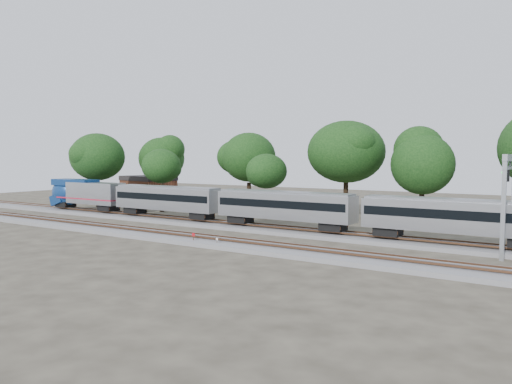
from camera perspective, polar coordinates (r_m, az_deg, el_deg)
ground at (r=55.53m, az=-6.55°, el=-4.77°), size 160.00×160.00×0.00m
track_far at (r=60.16m, az=-2.87°, el=-3.87°), size 160.00×5.00×0.73m
track_near at (r=52.54m, az=-9.37°, el=-5.07°), size 160.00×5.00×0.73m
train at (r=55.72m, az=3.36°, el=-1.53°), size 85.95×2.96×4.36m
switch_stand_red at (r=48.91m, az=-7.17°, el=-5.12°), size 0.35×0.07×1.11m
switch_stand_white at (r=47.29m, az=-4.49°, el=-5.61°), size 0.28×0.07×0.87m
switch_lever at (r=47.18m, az=-5.47°, el=-6.14°), size 0.51×0.32×0.30m
signal_gantry at (r=48.33m, az=26.97°, el=1.06°), size 0.60×7.14×8.68m
brick_building at (r=100.38m, az=-12.21°, el=0.46°), size 10.97×8.57×4.78m
tree_0 at (r=88.26m, az=-17.70°, el=3.83°), size 8.62×8.62×12.16m
tree_1 at (r=88.99m, az=-10.73°, el=3.77°), size 8.34×8.34×11.76m
tree_2 at (r=78.25m, az=-10.78°, el=2.90°), size 7.18×7.18×10.12m
tree_3 at (r=76.56m, az=-0.81°, el=3.98°), size 8.56×8.56×12.07m
tree_4 at (r=68.01m, az=1.21°, el=2.37°), size 6.64×6.64×9.36m
tree_5 at (r=70.21m, az=10.28°, el=4.52°), size 9.32×9.32×13.14m
tree_6 at (r=64.81m, az=18.49°, el=2.99°), size 7.68×7.68×10.83m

